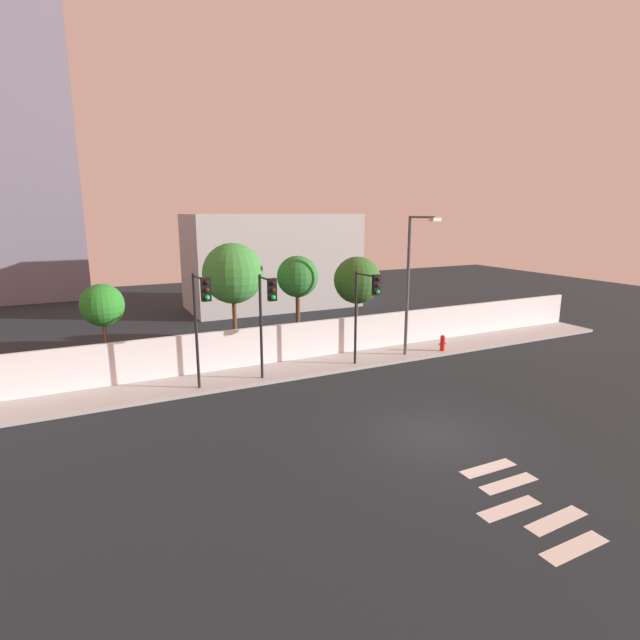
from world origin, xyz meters
TOP-DOWN VIEW (x-y plane):
  - ground_plane at (0.00, 0.00)m, footprint 80.00×80.00m
  - sidewalk at (0.00, 8.20)m, footprint 36.00×2.40m
  - perimeter_wall at (0.00, 9.49)m, footprint 36.00×0.18m
  - crosswalk_marking at (-0.40, -4.10)m, footprint 2.79×3.86m
  - traffic_light_left at (1.52, 6.73)m, footprint 0.38×1.73m
  - traffic_light_center at (-5.88, 6.80)m, footprint 0.39×1.64m
  - traffic_light_right at (-3.21, 6.80)m, footprint 0.34×1.62m
  - street_lamp_curbside at (4.54, 7.55)m, footprint 0.75×1.69m
  - fire_hydrant at (6.62, 7.43)m, footprint 0.44×0.26m
  - roadside_tree_leftmost at (-9.18, 11.09)m, footprint 1.85×1.85m
  - roadside_tree_midleft at (-3.33, 11.09)m, footprint 2.91×2.91m
  - roadside_tree_midright at (0.05, 11.09)m, footprint 2.12×2.12m
  - roadside_tree_rightmost at (3.59, 11.09)m, footprint 2.56×2.56m
  - low_building_distant at (3.43, 23.49)m, footprint 12.64×6.00m
  - tower_on_skyline at (-12.91, 35.49)m, footprint 7.64×5.00m

SIDE VIEW (x-z plane):
  - ground_plane at x=0.00m, z-range 0.00..0.00m
  - crosswalk_marking at x=-0.40m, z-range 0.00..0.01m
  - sidewalk at x=0.00m, z-range 0.00..0.15m
  - fire_hydrant at x=6.62m, z-range 0.18..1.02m
  - perimeter_wall at x=0.00m, z-range 0.15..1.95m
  - roadside_tree_leftmost at x=-9.18m, z-range 1.16..5.36m
  - traffic_light_left at x=1.52m, z-range 1.19..5.60m
  - traffic_light_right at x=-3.21m, z-range 1.21..5.72m
  - low_building_distant at x=3.43m, z-range 0.00..7.05m
  - roadside_tree_rightmost at x=3.59m, z-range 1.14..6.00m
  - traffic_light_center at x=-5.88m, z-range 1.24..5.96m
  - roadside_tree_midright at x=0.05m, z-range 1.42..6.46m
  - street_lamp_curbside at x=4.54m, z-range 0.74..7.60m
  - roadside_tree_midleft at x=-3.33m, z-range 1.42..7.20m
  - tower_on_skyline at x=-12.91m, z-range 0.00..27.92m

